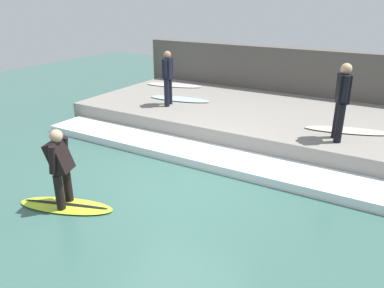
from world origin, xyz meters
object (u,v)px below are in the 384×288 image
surfer_waiting_near (342,98)px  surfboard_spare (174,85)px  surfboard_waiting_far (180,99)px  surfer_riding (60,164)px  surfer_waiting_far (168,75)px  surfboard_riding (66,206)px  surfboard_waiting_near (348,130)px

surfer_waiting_near → surfboard_spare: (2.66, 5.99, -0.91)m
surfer_waiting_near → surfboard_waiting_far: surfer_waiting_near is taller
surfer_riding → surfboard_waiting_far: 5.68m
surfer_waiting_far → surfer_riding: bearing=-167.3°
surfer_waiting_near → surfboard_waiting_far: 5.01m
surfer_riding → surfboard_spare: surfer_riding is taller
surfboard_riding → surfer_waiting_far: 5.20m
surfboard_riding → surfboard_waiting_far: 5.70m
surfer_riding → surfboard_waiting_near: surfer_riding is taller
surfer_waiting_near → surfboard_waiting_near: bearing=-10.9°
surfboard_spare → surfer_waiting_near: bearing=-113.9°
surfer_riding → surfboard_waiting_far: size_ratio=0.70×
surfboard_waiting_far → surfboard_riding: bearing=-168.4°
surfer_riding → surfboard_waiting_far: (5.56, 1.14, -0.27)m
surfboard_waiting_near → surfboard_spare: (1.96, 6.12, 0.00)m
surfer_waiting_far → surfboard_waiting_far: size_ratio=0.78×
surfer_waiting_far → surfboard_waiting_far: bearing=3.8°
surfboard_spare → surfer_waiting_far: bearing=-150.4°
surfboard_riding → surfboard_waiting_far: size_ratio=0.92×
surfer_waiting_far → surfboard_spare: 2.65m
surfboard_spare → surfboard_waiting_near: bearing=-107.7°
surfer_waiting_near → surfboard_spare: size_ratio=0.80×
surfboard_waiting_far → surfboard_spare: bearing=38.2°
surfboard_waiting_near → surfboard_spare: same height
surfboard_riding → surfer_riding: 0.80m
surfboard_riding → surfboard_waiting_far: surfboard_waiting_far is taller
surfboard_riding → surfer_waiting_far: size_ratio=1.17×
surfboard_riding → surfer_waiting_near: (4.42, -3.65, 1.44)m
surfboard_riding → surfer_riding: size_ratio=1.30×
surfboard_waiting_near → surfboard_spare: bearing=72.3°
surfer_waiting_near → surfboard_waiting_far: bearing=76.7°
surfer_waiting_near → surfboard_waiting_near: (0.70, -0.13, -0.91)m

